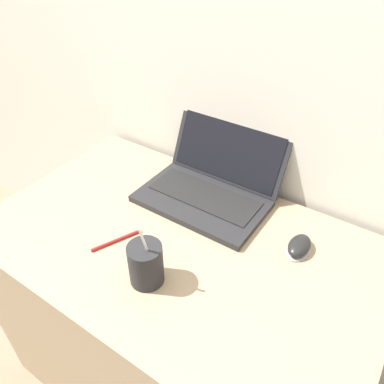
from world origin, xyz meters
The scene contains 6 objects.
wall_back centered at (0.00, 0.71, 1.25)m, with size 7.00×0.04×2.50m.
desk centered at (0.00, 0.33, 0.37)m, with size 1.10×0.67×0.74m.
laptop centered at (-0.03, 0.56, 0.79)m, with size 0.39×0.32×0.21m.
drink_cup centered at (0.02, 0.18, 0.80)m, with size 0.08×0.08×0.19m.
computer_mouse centered at (0.29, 0.48, 0.75)m, with size 0.06×0.10×0.03m.
pen centered at (-0.13, 0.24, 0.74)m, with size 0.07×0.14×0.01m.
Camera 1 is at (0.45, -0.25, 1.47)m, focal length 35.00 mm.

